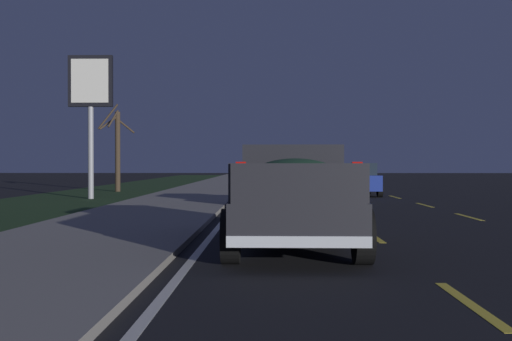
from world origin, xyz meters
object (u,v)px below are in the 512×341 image
sedan_black (281,185)px  gas_price_sign (91,92)px  pickup_truck (293,194)px  bare_tree_far (117,148)px  sedan_blue (355,179)px

sedan_black → gas_price_sign: bearing=58.8°
pickup_truck → gas_price_sign: size_ratio=0.88×
sedan_black → gas_price_sign: 10.21m
gas_price_sign → bare_tree_far: size_ratio=1.30×
gas_price_sign → bare_tree_far: 7.39m
sedan_blue → sedan_black: same height
sedan_black → pickup_truck: bearing=-180.0°
pickup_truck → bare_tree_far: (22.81, 8.65, 1.40)m
gas_price_sign → pickup_truck: bearing=-152.8°
pickup_truck → sedan_blue: pickup_truck is taller
sedan_black → gas_price_sign: (4.90, 8.10, 3.80)m
sedan_blue → sedan_black: 8.84m
gas_price_sign → bare_tree_far: gas_price_sign is taller
pickup_truck → sedan_black: (10.88, 0.00, -0.20)m
bare_tree_far → pickup_truck: bearing=-159.2°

